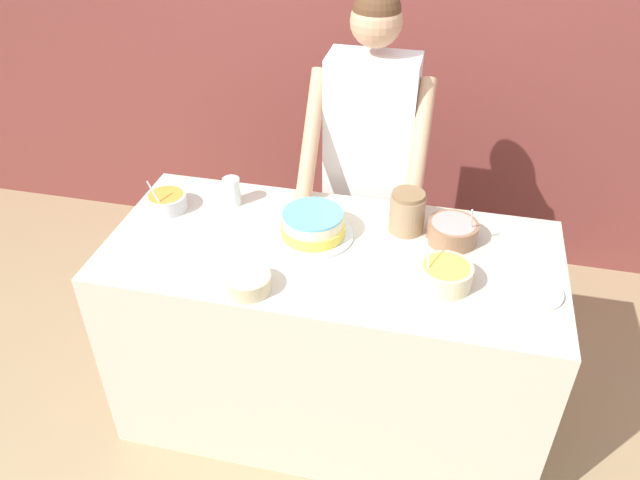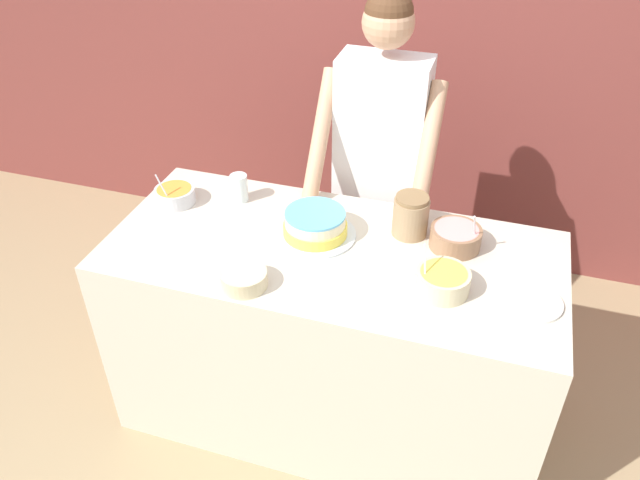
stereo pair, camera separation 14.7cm
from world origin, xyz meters
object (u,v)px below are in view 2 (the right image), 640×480
frosting_bowl_orange (175,195)px  frosting_bowl_white (244,278)px  frosting_bowl_pink (456,237)px  frosting_bowl_yellow (443,280)px  cake (315,225)px  ceramic_plate (531,302)px  stoneware_jar (411,216)px  drinking_glass (239,188)px  person_baker (380,149)px

frosting_bowl_orange → frosting_bowl_white: frosting_bowl_orange is taller
frosting_bowl_pink → frosting_bowl_yellow: size_ratio=1.03×
cake → frosting_bowl_orange: frosting_bowl_orange is taller
frosting_bowl_pink → frosting_bowl_orange: (-1.20, -0.04, -0.01)m
cake → ceramic_plate: 0.86m
stoneware_jar → drinking_glass: bearing=177.9°
frosting_bowl_orange → frosting_bowl_yellow: bearing=-11.5°
frosting_bowl_pink → cake: bearing=-170.3°
frosting_bowl_orange → frosting_bowl_white: (0.51, -0.43, -0.00)m
frosting_bowl_pink → frosting_bowl_orange: 1.20m
drinking_glass → cake: bearing=-21.5°
cake → frosting_bowl_pink: 0.55m
frosting_bowl_white → frosting_bowl_yellow: bearing=15.2°
frosting_bowl_white → stoneware_jar: size_ratio=0.98×
frosting_bowl_orange → drinking_glass: bearing=21.3°
frosting_bowl_white → frosting_bowl_pink: bearing=33.9°
frosting_bowl_white → cake: bearing=68.1°
frosting_bowl_yellow → stoneware_jar: size_ratio=1.11×
frosting_bowl_orange → ceramic_plate: size_ratio=0.80×
frosting_bowl_orange → frosting_bowl_white: size_ratio=1.01×
frosting_bowl_pink → stoneware_jar: (-0.19, 0.03, 0.04)m
frosting_bowl_pink → ceramic_plate: size_ratio=0.92×
frosting_bowl_yellow → stoneware_jar: (-0.18, 0.32, 0.04)m
frosting_bowl_yellow → stoneware_jar: 0.37m
ceramic_plate → frosting_bowl_yellow: bearing=-175.5°
cake → stoneware_jar: (0.36, 0.13, 0.04)m
frosting_bowl_white → drinking_glass: (-0.25, 0.53, 0.03)m
person_baker → ceramic_plate: person_baker is taller
cake → frosting_bowl_white: bearing=-111.9°
drinking_glass → frosting_bowl_pink: bearing=-3.8°
frosting_bowl_orange → drinking_glass: size_ratio=1.41×
cake → frosting_bowl_yellow: bearing=-19.3°
frosting_bowl_orange → frosting_bowl_yellow: 1.22m
frosting_bowl_orange → frosting_bowl_pink: bearing=1.8°
frosting_bowl_orange → ceramic_plate: bearing=-8.3°
cake → frosting_bowl_orange: (-0.66, 0.06, -0.01)m
frosting_bowl_pink → frosting_bowl_orange: size_ratio=1.16×
frosting_bowl_white → drinking_glass: drinking_glass is taller
frosting_bowl_yellow → ceramic_plate: frosting_bowl_yellow is taller
ceramic_plate → cake: bearing=169.1°
frosting_bowl_pink → ceramic_plate: bearing=-40.4°
drinking_glass → stoneware_jar: 0.76m
frosting_bowl_pink → stoneware_jar: size_ratio=1.14×
cake → frosting_bowl_orange: 0.66m
cake → ceramic_plate: (0.85, -0.16, -0.04)m
drinking_glass → person_baker: bearing=35.3°
ceramic_plate → stoneware_jar: bearing=149.2°
person_baker → frosting_bowl_yellow: 0.83m
frosting_bowl_pink → ceramic_plate: frosting_bowl_pink is taller
person_baker → frosting_bowl_pink: size_ratio=8.93×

